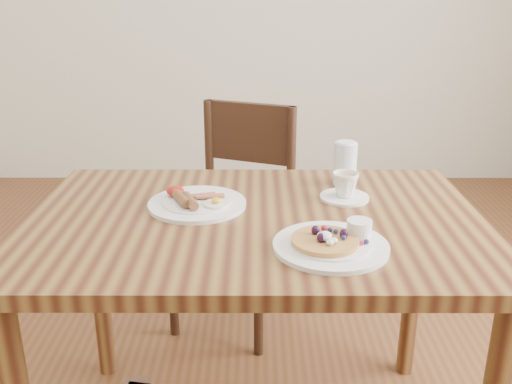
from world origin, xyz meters
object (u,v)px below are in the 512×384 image
(chair_far, at_px, (238,206))
(teacup_saucer, at_px, (345,188))
(dining_table, at_px, (256,251))
(pancake_plate, at_px, (332,242))
(water_glass, at_px, (345,164))
(breakfast_plate, at_px, (196,202))

(chair_far, bearing_deg, teacup_saucer, 140.13)
(chair_far, bearing_deg, dining_table, 116.97)
(chair_far, xyz_separation_m, pancake_plate, (0.25, -0.91, 0.27))
(teacup_saucer, bearing_deg, water_glass, 82.32)
(chair_far, relative_size, breakfast_plate, 3.26)
(dining_table, height_order, pancake_plate, pancake_plate)
(water_glass, bearing_deg, dining_table, -135.99)
(dining_table, distance_m, chair_far, 0.74)
(teacup_saucer, bearing_deg, pancake_plate, -103.10)
(pancake_plate, xyz_separation_m, water_glass, (0.09, 0.45, 0.05))
(chair_far, bearing_deg, water_glass, 147.66)
(chair_far, xyz_separation_m, water_glass, (0.34, -0.46, 0.32))
(pancake_plate, relative_size, teacup_saucer, 1.93)
(chair_far, relative_size, pancake_plate, 3.26)
(dining_table, bearing_deg, teacup_saucer, 28.11)
(dining_table, height_order, water_glass, water_glass)
(breakfast_plate, bearing_deg, water_glass, 22.87)
(dining_table, xyz_separation_m, water_glass, (0.27, 0.26, 0.16))
(breakfast_plate, bearing_deg, teacup_saucer, 7.96)
(dining_table, distance_m, teacup_saucer, 0.31)
(dining_table, relative_size, pancake_plate, 4.44)
(dining_table, xyz_separation_m, breakfast_plate, (-0.17, 0.08, 0.11))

